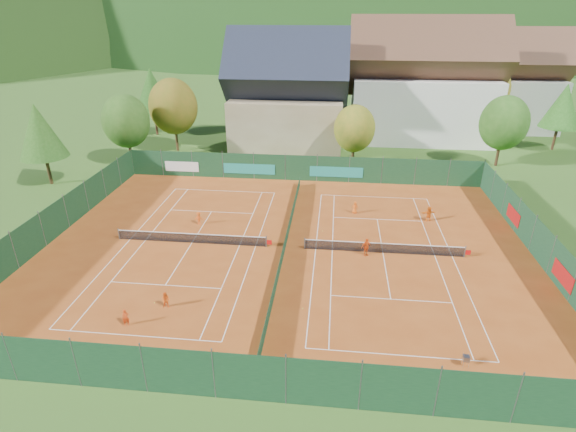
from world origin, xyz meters
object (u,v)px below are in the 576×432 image
Objects in this scene: ball_hopper at (466,358)px; player_left_far at (199,218)px; chalet at (288,99)px; player_right_far_a at (355,207)px; player_right_near at (366,247)px; player_left_near at (126,318)px; player_left_mid at (166,300)px; hotel_block_b at (504,87)px; hotel_block_a at (422,88)px; player_right_far_b at (429,214)px.

player_left_far reaches higher than ball_hopper.
chalet reaches higher than ball_hopper.
player_right_near is at bearing 99.04° from player_right_far_a.
player_left_mid is at bearing 21.55° from player_left_near.
hotel_block_b is 64.85m from player_left_mid.
ball_hopper is 0.68× the size of player_left_mid.
hotel_block_a is at bearing 45.92° from player_right_near.
player_right_far_b is (1.21, 18.97, 0.18)m from ball_hopper.
hotel_block_a is at bearing -128.95° from player_left_far.
chalet is at bearing 55.40° from player_left_near.
ball_hopper is at bearing -95.33° from hotel_block_a.
chalet is at bearing -63.97° from player_right_far_a.
player_left_far is at bearing -126.97° from hotel_block_a.
ball_hopper is at bearing -12.33° from player_left_mid.
hotel_block_b reaches higher than player_left_far.
hotel_block_a reaches higher than player_left_mid.
player_right_far_b is (6.12, 7.13, -0.03)m from player_right_near.
player_left_near is 27.80m from player_right_far_b.
chalet is at bearing 82.34° from player_left_mid.
hotel_block_a is (19.00, 6.00, 0.76)m from chalet.
player_left_mid is 12.61m from player_left_far.
player_right_near is 1.04× the size of player_right_far_b.
ball_hopper is 25.49m from player_left_far.
chalet is at bearing -157.01° from hotel_block_b.
player_left_near and player_left_mid have the same top height.
player_right_near reaches higher than ball_hopper.
chalet is 27.61m from player_left_far.
player_right_far_a is at bearing 25.04° from player_left_near.
player_left_mid is at bearing 169.50° from ball_hopper.
chalet is 11.06× the size of player_right_far_b.
player_left_far is 0.84× the size of player_right_far_b.
chalet reaches higher than player_right_near.
player_right_far_b is (21.52, 17.60, 0.14)m from player_left_near.
hotel_block_a is 53.57m from player_left_near.
chalet is 41.84m from player_left_near.
player_left_mid is 25.07m from player_right_far_b.
player_right_near reaches higher than player_left_near.
player_right_far_b is at bearing 19.74° from player_right_near.
chalet is at bearing 77.82° from player_right_near.
hotel_block_a is at bearing -105.18° from player_right_far_a.
player_left_near is 23.70m from player_right_far_a.
player_left_mid is 0.97× the size of player_right_far_a.
chalet is 13.68× the size of player_left_mid.
player_right_far_b reaches higher than player_right_far_a.
player_left_mid reaches higher than ball_hopper.
hotel_block_a is 1.25× the size of hotel_block_b.
ball_hopper is at bearing 110.00° from player_right_far_a.
player_right_far_a is (12.88, 16.50, 0.02)m from player_left_mid.
hotel_block_b is 14.61× the size of player_left_near.
player_right_far_b is at bearing 12.77° from player_left_near.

